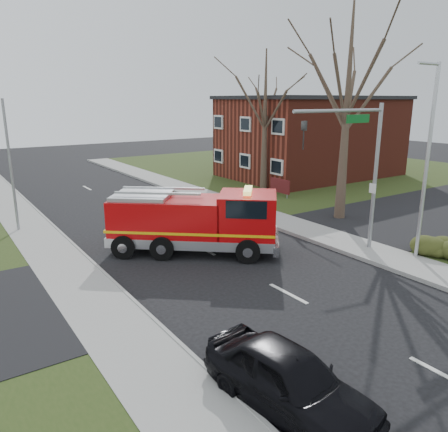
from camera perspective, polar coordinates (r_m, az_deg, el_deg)
ground at (r=16.53m, az=8.38°, el=-10.02°), size 120.00×120.00×0.00m
sidewalk_right at (r=20.92m, az=21.11°, el=-5.22°), size 2.40×80.00×0.15m
sidewalk_left at (r=13.53m, az=-12.24°, el=-15.88°), size 2.40×80.00×0.15m
brick_building at (r=41.28m, az=11.36°, el=10.14°), size 15.40×10.40×7.25m
health_center_sign at (r=31.89m, az=7.32°, el=3.91°), size 0.12×2.00×1.40m
bare_tree_near at (r=26.03m, az=15.89°, el=15.48°), size 6.00×6.00×12.00m
bare_tree_far at (r=33.54m, az=5.41°, el=14.15°), size 5.25×5.25×10.50m
traffic_signal_mast at (r=19.98m, az=17.18°, el=7.91°), size 5.29×0.18×6.80m
streetlight_pole at (r=20.44m, az=24.97°, el=6.89°), size 1.48×0.16×8.40m
utility_pole_far at (r=25.40m, az=-26.07°, el=5.68°), size 0.14×0.14×7.00m
fire_engine at (r=20.29m, az=-3.70°, el=-0.92°), size 7.50×6.88×3.07m
parked_car_maroon at (r=10.73m, az=8.44°, el=-20.35°), size 2.32×4.66×1.53m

